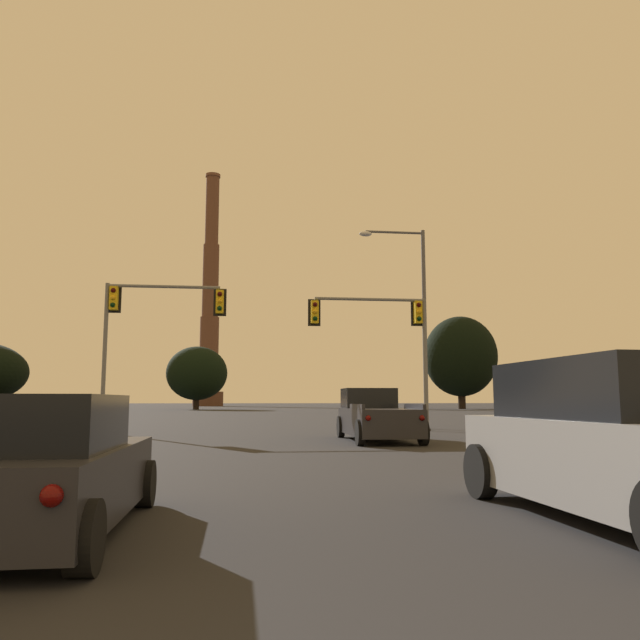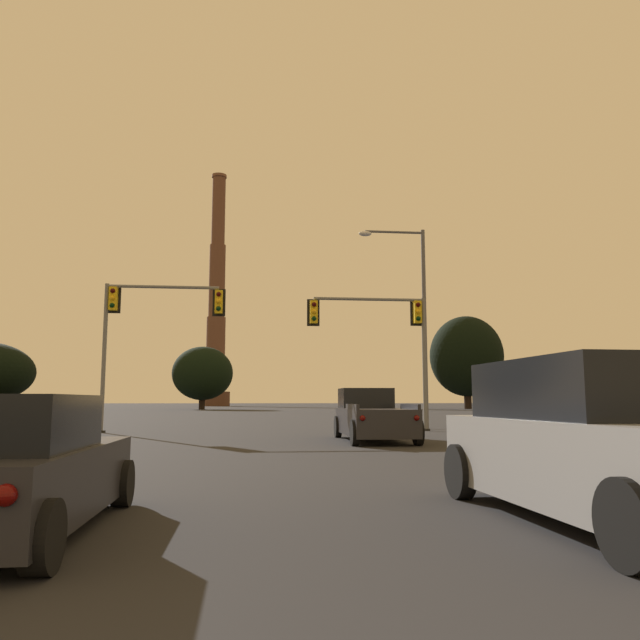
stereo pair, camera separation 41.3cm
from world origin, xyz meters
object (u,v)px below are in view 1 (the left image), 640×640
object	(u,v)px
traffic_light_overhead_left	(146,318)
street_lamp	(415,307)
traffic_light_overhead_right	(386,328)
hatchback_left_lane_third	(37,471)
smokestack	(210,313)
pickup_truck_right_lane_front	(376,417)
suv_right_lane_third	(622,442)

from	to	relation	value
traffic_light_overhead_left	street_lamp	world-z (taller)	street_lamp
street_lamp	traffic_light_overhead_right	bearing A→B (deg)	-135.46
hatchback_left_lane_third	smokestack	bearing A→B (deg)	92.02
hatchback_left_lane_third	street_lamp	size ratio (longest dim) A/B	0.41
street_lamp	smokestack	xyz separation A→B (m)	(-17.08, 121.98, 16.46)
pickup_truck_right_lane_front	traffic_light_overhead_right	xyz separation A→B (m)	(1.94, 6.59, 3.89)
traffic_light_overhead_right	smokestack	bearing A→B (deg)	96.98
hatchback_left_lane_third	smokestack	world-z (taller)	smokestack
pickup_truck_right_lane_front	traffic_light_overhead_right	bearing A→B (deg)	74.61
traffic_light_overhead_right	smokestack	distance (m)	126.04
pickup_truck_right_lane_front	hatchback_left_lane_third	xyz separation A→B (m)	(-6.64, -14.67, -0.14)
pickup_truck_right_lane_front	street_lamp	distance (m)	10.66
hatchback_left_lane_third	traffic_light_overhead_left	bearing A→B (deg)	95.62
traffic_light_overhead_right	street_lamp	bearing A→B (deg)	44.54
hatchback_left_lane_third	suv_right_lane_third	world-z (taller)	suv_right_lane_third
traffic_light_overhead_left	traffic_light_overhead_right	world-z (taller)	traffic_light_overhead_left
suv_right_lane_third	smokestack	world-z (taller)	smokestack
traffic_light_overhead_right	suv_right_lane_third	bearing A→B (deg)	-95.74
suv_right_lane_third	traffic_light_overhead_left	bearing A→B (deg)	110.71
smokestack	traffic_light_overhead_left	bearing A→B (deg)	-88.02
suv_right_lane_third	street_lamp	size ratio (longest dim) A/B	0.50
hatchback_left_lane_third	smokestack	size ratio (longest dim) A/B	0.07
traffic_light_overhead_right	street_lamp	world-z (taller)	street_lamp
pickup_truck_right_lane_front	street_lamp	world-z (taller)	street_lamp
suv_right_lane_third	traffic_light_overhead_left	distance (m)	23.22
hatchback_left_lane_third	suv_right_lane_third	bearing A→B (deg)	-0.23
pickup_truck_right_lane_front	street_lamp	xyz separation A→B (m)	(3.85, 8.47, 5.20)
traffic_light_overhead_left	suv_right_lane_third	bearing A→B (deg)	-67.51
suv_right_lane_third	street_lamp	xyz separation A→B (m)	(4.04, 23.10, 5.11)
suv_right_lane_third	traffic_light_overhead_left	xyz separation A→B (m)	(-8.74, 21.12, 4.07)
smokestack	hatchback_left_lane_third	bearing A→B (deg)	-87.40
pickup_truck_right_lane_front	smokestack	xyz separation A→B (m)	(-13.23, 130.45, 21.67)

